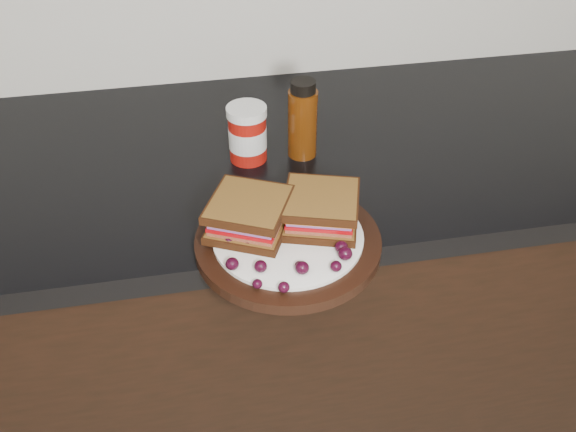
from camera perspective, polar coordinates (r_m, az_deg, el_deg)
name	(u,v)px	position (r m, az deg, el deg)	size (l,w,h in m)	color
base_cabinets	(183,335)	(1.49, -9.34, -10.37)	(3.96, 0.58, 0.86)	black
countertop	(157,170)	(1.19, -11.53, 4.01)	(3.98, 0.60, 0.04)	black
plate	(288,242)	(0.97, 0.00, -2.37)	(0.28, 0.28, 0.02)	black
sandwich_left	(249,215)	(0.95, -3.49, 0.12)	(0.11, 0.11, 0.05)	brown
sandwich_right	(321,209)	(0.96, 2.95, 0.60)	(0.11, 0.11, 0.05)	brown
grape_0	(232,264)	(0.90, -4.98, -4.26)	(0.02, 0.02, 0.02)	black
grape_1	(261,266)	(0.89, -2.45, -4.49)	(0.02, 0.02, 0.02)	black
grape_2	(257,284)	(0.87, -2.74, -6.05)	(0.01, 0.01, 0.01)	black
grape_3	(284,287)	(0.86, -0.37, -6.35)	(0.02, 0.02, 0.02)	black
grape_4	(302,268)	(0.89, 1.27, -4.63)	(0.02, 0.02, 0.02)	black
grape_5	(299,266)	(0.90, 1.02, -4.43)	(0.01, 0.01, 0.01)	black
grape_6	(336,266)	(0.90, 4.29, -4.48)	(0.02, 0.02, 0.02)	black
grape_7	(345,254)	(0.91, 5.10, -3.35)	(0.02, 0.02, 0.02)	black
grape_8	(341,247)	(0.92, 4.77, -2.76)	(0.02, 0.02, 0.02)	black
grape_9	(329,233)	(0.95, 3.68, -1.48)	(0.02, 0.02, 0.02)	black
grape_10	(337,214)	(0.98, 4.39, 0.14)	(0.02, 0.02, 0.02)	black
grape_11	(317,214)	(0.98, 2.58, 0.14)	(0.02, 0.02, 0.02)	black
grape_12	(323,209)	(0.99, 3.13, 0.60)	(0.02, 0.02, 0.02)	black
grape_13	(242,219)	(0.98, -4.12, -0.27)	(0.02, 0.02, 0.02)	black
grape_14	(226,229)	(0.96, -5.53, -1.13)	(0.02, 0.02, 0.01)	black
grape_15	(250,241)	(0.93, -3.43, -2.24)	(0.02, 0.02, 0.02)	black
grape_16	(241,220)	(0.97, -4.17, -0.33)	(0.02, 0.02, 0.02)	black
grape_17	(238,224)	(0.96, -4.50, -0.68)	(0.02, 0.02, 0.02)	black
grape_18	(230,241)	(0.94, -5.21, -2.27)	(0.02, 0.02, 0.02)	black
condiment_jar	(247,134)	(1.14, -3.62, 7.33)	(0.07, 0.07, 0.10)	#9A120B
oil_bottle	(303,119)	(1.14, 1.31, 8.62)	(0.05, 0.05, 0.15)	#482007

